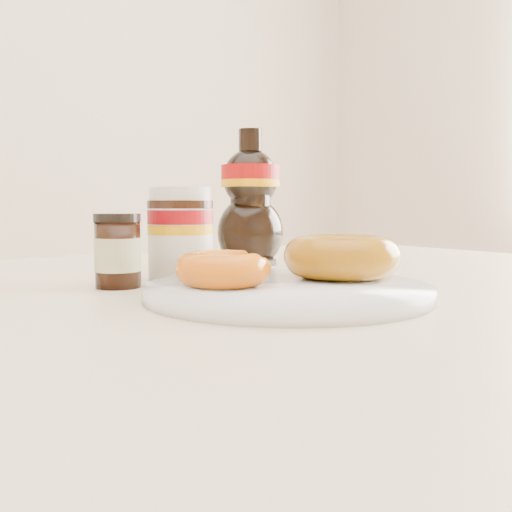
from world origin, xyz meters
TOP-DOWN VIEW (x-y plane):
  - dining_table at (0.00, 0.10)m, footprint 1.40×0.90m
  - plate at (0.07, -0.00)m, footprint 0.26×0.26m
  - donut_bitten at (0.02, 0.02)m, footprint 0.11×0.11m
  - donut_whole at (0.15, 0.01)m, footprint 0.14×0.14m
  - nutella_jar at (0.05, 0.17)m, footprint 0.07×0.07m
  - syrup_bottle at (0.21, 0.26)m, footprint 0.11×0.10m
  - dark_jar at (-0.03, 0.15)m, footprint 0.05×0.05m

SIDE VIEW (x-z plane):
  - dining_table at x=0.00m, z-range 0.29..1.04m
  - plate at x=0.07m, z-range 0.75..0.76m
  - donut_bitten at x=0.02m, z-range 0.76..0.79m
  - donut_whole at x=0.15m, z-range 0.76..0.80m
  - dark_jar at x=-0.03m, z-range 0.75..0.83m
  - nutella_jar at x=0.05m, z-range 0.75..0.86m
  - syrup_bottle at x=0.21m, z-range 0.75..0.94m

